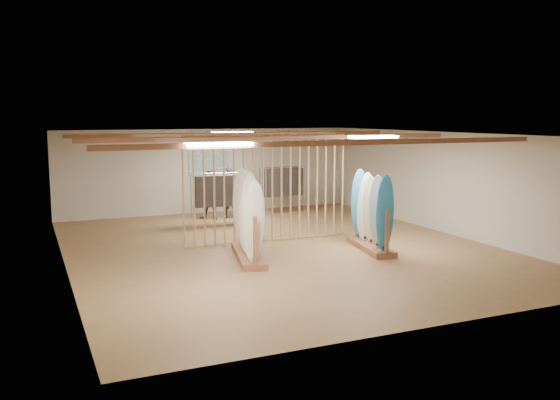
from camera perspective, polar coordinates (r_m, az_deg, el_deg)
name	(u,v)px	position (r m, az deg, el deg)	size (l,w,h in m)	color
floor	(280,248)	(14.69, 0.00, -4.64)	(12.00, 12.00, 0.00)	olive
ceiling	(280,134)	(14.33, 0.00, 6.34)	(12.00, 12.00, 0.00)	#97958F
wall_back	(209,171)	(20.06, -6.87, 2.80)	(12.00, 12.00, 0.00)	beige
wall_front	(437,238)	(9.33, 14.92, -3.58)	(12.00, 12.00, 0.00)	beige
wall_left	(63,204)	(13.28, -20.19, -0.37)	(12.00, 12.00, 0.00)	beige
wall_right	(445,183)	(17.06, 15.59, 1.62)	(12.00, 12.00, 0.00)	beige
ceiling_slats	(280,138)	(14.34, 0.00, 6.02)	(9.50, 6.12, 0.10)	#956044
light_panels	(280,137)	(14.33, 0.00, 6.10)	(1.20, 0.35, 0.06)	white
bamboo_partition	(268,188)	(15.18, -1.21, 1.14)	(4.45, 0.05, 2.78)	tan
poster	(209,165)	(20.02, -6.87, 3.36)	(1.40, 0.03, 0.90)	teal
rack_left	(248,229)	(13.55, -3.10, -2.85)	(1.07, 2.49, 1.96)	#956044
rack_right	(371,223)	(14.55, 8.79, -2.24)	(0.88, 2.07, 1.91)	#956044
clothing_rack_a	(218,191)	(17.53, -6.02, 0.90)	(1.51, 0.43, 1.62)	silver
clothing_rack_b	(283,182)	(19.76, 0.26, 1.73)	(1.49, 0.52, 1.60)	silver
shopper_a	(230,188)	(18.80, -4.83, 1.13)	(0.70, 0.48, 1.92)	#26242C
shopper_b	(211,192)	(18.64, -6.69, 0.76)	(0.84, 0.66, 1.74)	#312C25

